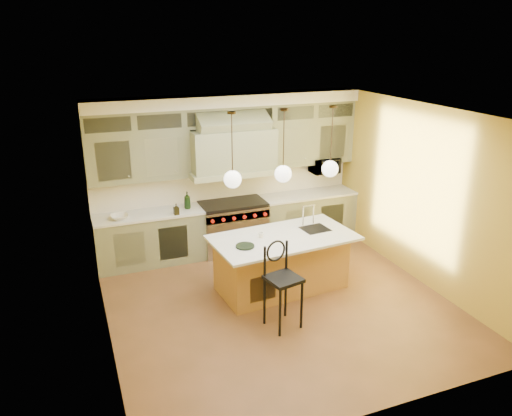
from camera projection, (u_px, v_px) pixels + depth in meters
name	position (u px, v px, depth m)	size (l,w,h in m)	color
floor	(279.00, 303.00, 7.65)	(5.00, 5.00, 0.00)	brown
ceiling	(282.00, 114.00, 6.67)	(5.00, 5.00, 0.00)	white
wall_back	(226.00, 172.00, 9.35)	(5.00, 5.00, 0.00)	gold
wall_front	(382.00, 296.00, 4.97)	(5.00, 5.00, 0.00)	gold
wall_left	(100.00, 240.00, 6.30)	(5.00, 5.00, 0.00)	gold
wall_right	(422.00, 195.00, 8.01)	(5.00, 5.00, 0.00)	gold
back_cabinetry	(231.00, 176.00, 9.13)	(5.00, 0.77, 2.90)	gray
range	(233.00, 226.00, 9.36)	(1.20, 0.74, 0.96)	silver
kitchen_island	(282.00, 261.00, 7.96)	(2.32, 1.37, 1.35)	#A47B3A
counter_stool	(282.00, 279.00, 6.87)	(0.52, 0.52, 1.25)	black
microwave	(324.00, 165.00, 9.80)	(0.54, 0.37, 0.30)	black
oil_bottle_a	(187.00, 200.00, 8.88)	(0.12, 0.12, 0.31)	black
oil_bottle_b	(176.00, 209.00, 8.61)	(0.09, 0.09, 0.20)	black
fruit_bowl	(120.00, 217.00, 8.43)	(0.30, 0.30, 0.07)	white
cup	(261.00, 235.00, 7.72)	(0.09, 0.09, 0.08)	white
pendant_left	(233.00, 177.00, 7.19)	(0.26, 0.26, 1.11)	#2D2319
pendant_center	(283.00, 172.00, 7.47)	(0.26, 0.26, 1.11)	#2D2319
pendant_right	(330.00, 167.00, 7.74)	(0.26, 0.26, 1.11)	#2D2319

